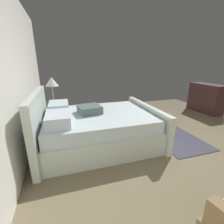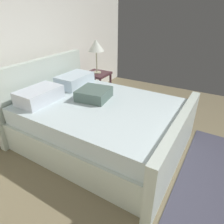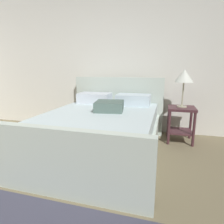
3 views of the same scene
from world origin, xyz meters
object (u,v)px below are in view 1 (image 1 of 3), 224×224
nightstand_right (55,111)px  bed (96,127)px  table_lamp_right (52,82)px  dresser (206,98)px

nightstand_right → bed: bearing=-146.9°
nightstand_right → table_lamp_right: 0.69m
bed → dresser: 3.96m
bed → table_lamp_right: 1.58m
bed → nightstand_right: (1.16, 0.76, 0.06)m
table_lamp_right → dresser: bearing=-92.4°
bed → dresser: bed is taller
nightstand_right → dresser: 4.60m
nightstand_right → dresser: (-0.19, -4.60, 0.04)m
table_lamp_right → dresser: table_lamp_right is taller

